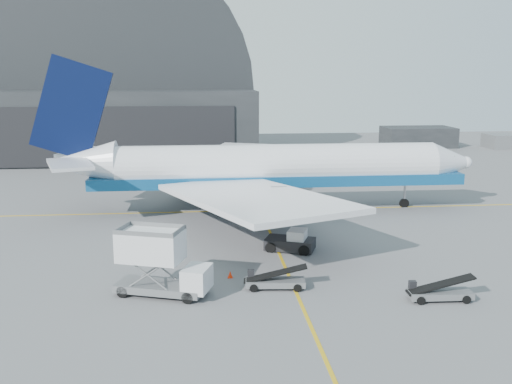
{
  "coord_description": "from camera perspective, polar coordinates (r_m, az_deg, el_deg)",
  "views": [
    {
      "loc": [
        -6.37,
        -41.21,
        15.07
      ],
      "look_at": [
        -1.58,
        8.63,
        4.5
      ],
      "focal_mm": 40.0,
      "sensor_mm": 36.0,
      "label": 1
    }
  ],
  "objects": [
    {
      "name": "traffic_cone",
      "position": [
        43.04,
        -2.6,
        -8.23
      ],
      "size": [
        0.37,
        0.37,
        0.53
      ],
      "color": "red",
      "rests_on": "ground"
    },
    {
      "name": "pushback_tug",
      "position": [
        49.29,
        3.57,
        -5.03
      ],
      "size": [
        4.68,
        3.66,
        1.91
      ],
      "rotation": [
        0.0,
        0.0,
        -0.37
      ],
      "color": "black",
      "rests_on": "ground"
    },
    {
      "name": "catering_truck",
      "position": [
        39.79,
        -9.67,
        -7.03
      ],
      "size": [
        6.93,
        4.33,
        4.48
      ],
      "rotation": [
        0.0,
        0.0,
        -0.32
      ],
      "color": "slate",
      "rests_on": "ground"
    },
    {
      "name": "distant_bldg_b",
      "position": [
        126.18,
        23.72,
        4.05
      ],
      "size": [
        8.0,
        6.0,
        2.8
      ],
      "primitive_type": "cube",
      "color": "slate",
      "rests_on": "ground"
    },
    {
      "name": "taxi_lines",
      "position": [
        56.31,
        1.21,
        -3.6
      ],
      "size": [
        80.0,
        42.12,
        0.02
      ],
      "color": "gold",
      "rests_on": "ground"
    },
    {
      "name": "belt_loader_a",
      "position": [
        40.93,
        1.87,
        -8.9
      ],
      "size": [
        4.55,
        1.89,
        1.71
      ],
      "rotation": [
        0.0,
        0.0,
        -0.09
      ],
      "color": "slate",
      "rests_on": "ground"
    },
    {
      "name": "ground",
      "position": [
        44.34,
        3.13,
        -7.97
      ],
      "size": [
        200.0,
        200.0,
        0.0
      ],
      "primitive_type": "plane",
      "color": "#565659",
      "rests_on": "ground"
    },
    {
      "name": "belt_loader_b",
      "position": [
        40.81,
        17.84,
        -9.55
      ],
      "size": [
        4.54,
        1.72,
        1.72
      ],
      "rotation": [
        0.0,
        0.0,
        -0.04
      ],
      "color": "slate",
      "rests_on": "ground"
    },
    {
      "name": "distant_bldg_a",
      "position": [
        122.53,
        15.83,
        4.4
      ],
      "size": [
        14.0,
        8.0,
        4.0
      ],
      "primitive_type": "cube",
      "color": "black",
      "rests_on": "ground"
    },
    {
      "name": "airliner",
      "position": [
        62.42,
        0.42,
        2.41
      ],
      "size": [
        48.42,
        46.95,
        16.99
      ],
      "color": "white",
      "rests_on": "ground"
    },
    {
      "name": "hangar",
      "position": [
        107.45,
        -14.01,
        8.62
      ],
      "size": [
        50.0,
        28.3,
        28.0
      ],
      "color": "black",
      "rests_on": "ground"
    }
  ]
}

